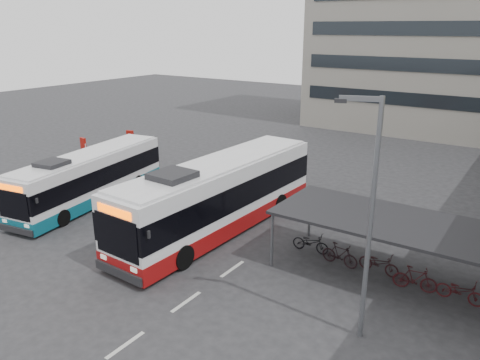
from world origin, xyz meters
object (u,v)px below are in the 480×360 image
Objects in this scene: bus_main at (219,196)px; lamp_post at (368,209)px; bus_teal at (90,178)px; pedestrian at (213,207)px.

bus_main is 1.64× the size of lamp_post.
bus_main is 10.27m from lamp_post.
bus_teal is 17.96m from lamp_post.
lamp_post reaches higher than bus_teal.
lamp_post is (17.40, -3.27, 3.06)m from bus_teal.
lamp_post is at bearing -78.92° from pedestrian.
bus_teal is (-8.51, -1.07, -0.31)m from bus_main.
bus_teal is at bearing 138.30° from pedestrian.
pedestrian is 11.37m from lamp_post.
bus_teal is at bearing 149.13° from lamp_post.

